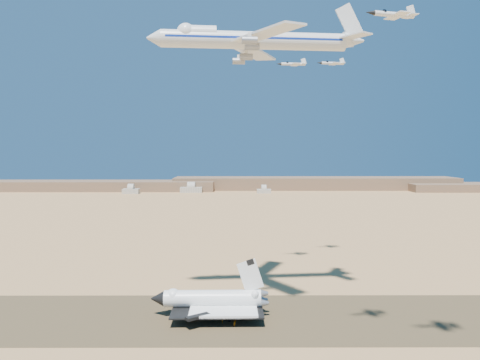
{
  "coord_description": "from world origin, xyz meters",
  "views": [
    {
      "loc": [
        5.52,
        -160.44,
        58.65
      ],
      "look_at": [
        6.03,
        8.0,
        47.91
      ],
      "focal_mm": 35.0,
      "sensor_mm": 36.0,
      "label": 1
    }
  ],
  "objects_px": {
    "shuttle": "(212,300)",
    "crew_a": "(222,320)",
    "crew_c": "(235,322)",
    "chase_jet_f": "(332,63)",
    "chase_jet_a": "(393,14)",
    "carrier_747": "(248,40)",
    "chase_jet_e": "(293,64)",
    "crew_b": "(234,324)"
  },
  "relations": [
    {
      "from": "chase_jet_f",
      "to": "carrier_747",
      "type": "bearing_deg",
      "value": -132.66
    },
    {
      "from": "crew_b",
      "to": "shuttle",
      "type": "bearing_deg",
      "value": 22.38
    },
    {
      "from": "shuttle",
      "to": "crew_a",
      "type": "distance_m",
      "value": 9.55
    },
    {
      "from": "carrier_747",
      "to": "chase_jet_e",
      "type": "distance_m",
      "value": 52.18
    },
    {
      "from": "crew_b",
      "to": "chase_jet_f",
      "type": "bearing_deg",
      "value": -46.19
    },
    {
      "from": "shuttle",
      "to": "chase_jet_f",
      "type": "height_order",
      "value": "chase_jet_f"
    },
    {
      "from": "crew_a",
      "to": "crew_c",
      "type": "relative_size",
      "value": 1.2
    },
    {
      "from": "carrier_747",
      "to": "chase_jet_a",
      "type": "relative_size",
      "value": 5.64
    },
    {
      "from": "chase_jet_e",
      "to": "shuttle",
      "type": "bearing_deg",
      "value": -126.8
    },
    {
      "from": "crew_a",
      "to": "chase_jet_a",
      "type": "xyz_separation_m",
      "value": [
        44.32,
        -35.32,
        91.75
      ]
    },
    {
      "from": "crew_c",
      "to": "chase_jet_f",
      "type": "xyz_separation_m",
      "value": [
        47.11,
        78.55,
        100.59
      ]
    },
    {
      "from": "shuttle",
      "to": "chase_jet_f",
      "type": "bearing_deg",
      "value": 50.76
    },
    {
      "from": "crew_a",
      "to": "crew_b",
      "type": "height_order",
      "value": "crew_a"
    },
    {
      "from": "crew_a",
      "to": "crew_c",
      "type": "height_order",
      "value": "crew_a"
    },
    {
      "from": "chase_jet_a",
      "to": "chase_jet_e",
      "type": "height_order",
      "value": "chase_jet_e"
    },
    {
      "from": "crew_c",
      "to": "chase_jet_a",
      "type": "distance_m",
      "value": 106.02
    },
    {
      "from": "chase_jet_f",
      "to": "chase_jet_e",
      "type": "bearing_deg",
      "value": -149.81
    },
    {
      "from": "shuttle",
      "to": "crew_c",
      "type": "xyz_separation_m",
      "value": [
        8.48,
        -8.09,
        -4.66
      ]
    },
    {
      "from": "crew_b",
      "to": "chase_jet_a",
      "type": "xyz_separation_m",
      "value": [
        40.21,
        -32.23,
        91.8
      ]
    },
    {
      "from": "shuttle",
      "to": "carrier_747",
      "type": "distance_m",
      "value": 92.91
    },
    {
      "from": "carrier_747",
      "to": "chase_jet_e",
      "type": "height_order",
      "value": "carrier_747"
    },
    {
      "from": "chase_jet_a",
      "to": "crew_c",
      "type": "bearing_deg",
      "value": 124.66
    },
    {
      "from": "crew_b",
      "to": "chase_jet_e",
      "type": "bearing_deg",
      "value": -38.2
    },
    {
      "from": "carrier_747",
      "to": "crew_c",
      "type": "relative_size",
      "value": 48.71
    },
    {
      "from": "chase_jet_a",
      "to": "crew_b",
      "type": "bearing_deg",
      "value": 126.82
    },
    {
      "from": "shuttle",
      "to": "crew_b",
      "type": "bearing_deg",
      "value": -52.75
    },
    {
      "from": "carrier_747",
      "to": "crew_b",
      "type": "distance_m",
      "value": 97.77
    },
    {
      "from": "carrier_747",
      "to": "crew_b",
      "type": "xyz_separation_m",
      "value": [
        -4.66,
        -15.47,
        -96.43
      ]
    },
    {
      "from": "crew_b",
      "to": "crew_c",
      "type": "bearing_deg",
      "value": -22.15
    },
    {
      "from": "shuttle",
      "to": "chase_jet_e",
      "type": "distance_m",
      "value": 111.61
    },
    {
      "from": "shuttle",
      "to": "chase_jet_f",
      "type": "xyz_separation_m",
      "value": [
        55.59,
        70.46,
        95.93
      ]
    },
    {
      "from": "crew_a",
      "to": "chase_jet_f",
      "type": "distance_m",
      "value": 137.07
    },
    {
      "from": "chase_jet_e",
      "to": "crew_c",
      "type": "bearing_deg",
      "value": -116.74
    },
    {
      "from": "chase_jet_e",
      "to": "chase_jet_f",
      "type": "relative_size",
      "value": 0.98
    },
    {
      "from": "crew_a",
      "to": "crew_c",
      "type": "xyz_separation_m",
      "value": [
        4.37,
        -0.74,
        -0.16
      ]
    },
    {
      "from": "carrier_747",
      "to": "chase_jet_f",
      "type": "distance_m",
      "value": 78.24
    },
    {
      "from": "carrier_747",
      "to": "crew_c",
      "type": "distance_m",
      "value": 97.52
    },
    {
      "from": "crew_a",
      "to": "chase_jet_a",
      "type": "height_order",
      "value": "chase_jet_a"
    },
    {
      "from": "crew_a",
      "to": "shuttle",
      "type": "bearing_deg",
      "value": 53.27
    },
    {
      "from": "crew_b",
      "to": "chase_jet_e",
      "type": "distance_m",
      "value": 118.46
    },
    {
      "from": "carrier_747",
      "to": "crew_b",
      "type": "height_order",
      "value": "carrier_747"
    },
    {
      "from": "chase_jet_a",
      "to": "crew_a",
      "type": "bearing_deg",
      "value": 126.98
    }
  ]
}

